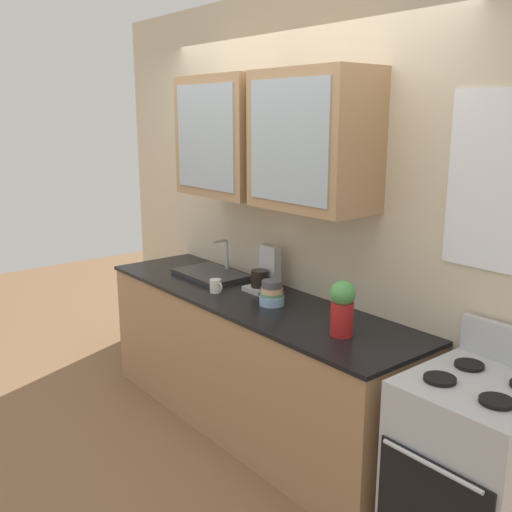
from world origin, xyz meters
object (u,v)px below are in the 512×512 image
(bowl_stack, at_px, (272,294))
(cup_near_sink, at_px, (216,286))
(coffee_maker, at_px, (265,274))
(stove_range, at_px, (473,475))
(sink_faucet, at_px, (211,274))
(vase, at_px, (342,307))

(bowl_stack, bearing_deg, cup_near_sink, -164.41)
(coffee_maker, bearing_deg, stove_range, -5.77)
(sink_faucet, xyz_separation_m, bowl_stack, (0.75, -0.08, 0.05))
(sink_faucet, bearing_deg, coffee_maker, 9.75)
(stove_range, height_order, sink_faucet, sink_faucet)
(sink_faucet, relative_size, coffee_maker, 1.77)
(stove_range, distance_m, vase, 0.97)
(vase, relative_size, coffee_maker, 1.01)
(coffee_maker, bearing_deg, cup_near_sink, -119.06)
(vase, relative_size, cup_near_sink, 2.65)
(bowl_stack, bearing_deg, stove_range, 0.03)
(cup_near_sink, xyz_separation_m, coffee_maker, (0.16, 0.28, 0.06))
(stove_range, height_order, vase, vase)
(sink_faucet, xyz_separation_m, vase, (1.36, -0.13, 0.14))
(bowl_stack, distance_m, coffee_maker, 0.31)
(sink_faucet, height_order, vase, vase)
(sink_faucet, bearing_deg, vase, -5.25)
(vase, bearing_deg, coffee_maker, 166.42)
(vase, distance_m, coffee_maker, 0.90)
(sink_faucet, distance_m, coffee_maker, 0.51)
(cup_near_sink, relative_size, coffee_maker, 0.38)
(stove_range, xyz_separation_m, coffee_maker, (-1.64, 0.17, 0.54))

